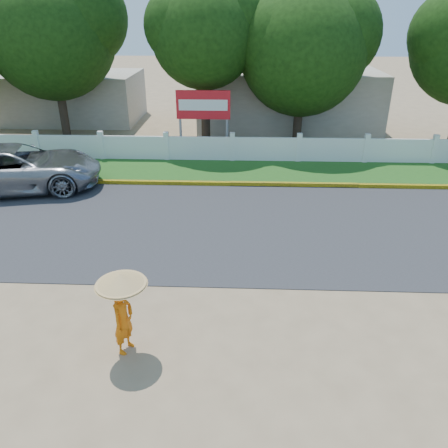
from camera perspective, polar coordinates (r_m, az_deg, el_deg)
ground at (r=10.24m, az=-0.47°, el=-11.56°), size 120.00×120.00×0.00m
road at (r=14.06m, az=0.42°, el=-0.19°), size 60.00×7.00×0.02m
grass_verge at (r=18.90m, az=0.97°, el=6.96°), size 60.00×3.50×0.03m
curb at (r=17.28m, az=0.83°, el=5.29°), size 40.00×0.18×0.16m
fence at (r=20.11m, az=1.09°, el=9.77°), size 40.00×0.10×1.10m
building_near at (r=26.61m, az=8.21°, el=15.96°), size 10.00×6.00×3.20m
building_far at (r=29.41m, az=-19.14°, el=15.41°), size 8.00×5.00×2.80m
vehicle at (r=18.42m, az=-25.47°, el=6.60°), size 6.66×4.23×1.71m
monk_with_parasol at (r=8.80m, az=-13.18°, el=-9.86°), size 1.01×1.01×1.83m
billboard at (r=20.86m, az=-2.73°, el=14.86°), size 2.50×0.13×2.95m
tree_row at (r=22.56m, az=-4.34°, el=22.28°), size 30.50×7.57×8.29m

